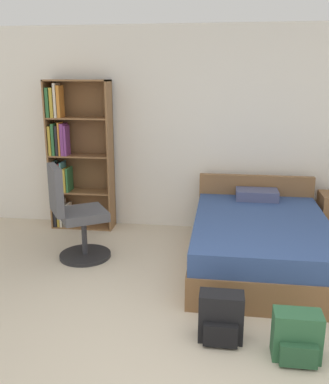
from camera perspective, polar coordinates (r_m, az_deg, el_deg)
wall_back at (r=5.56m, az=7.25°, el=8.05°), size 9.00×0.06×2.60m
bookshelf at (r=5.75m, az=-12.23°, el=4.64°), size 0.82×0.30×1.94m
bed at (r=4.73m, az=12.57°, el=-6.36°), size 1.41×2.04×0.78m
office_chair at (r=4.80m, az=-11.83°, el=-3.31°), size 0.72×0.69×1.08m
backpack_green at (r=3.39m, az=17.22°, el=-18.00°), size 0.34×0.26×0.36m
backpack_black at (r=3.46m, az=7.53°, el=-16.35°), size 0.34×0.24×0.39m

